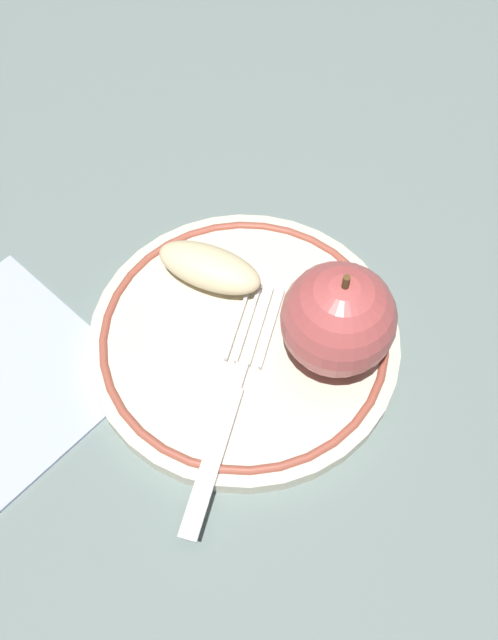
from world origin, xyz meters
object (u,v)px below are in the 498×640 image
(fork, at_px, (229,407))
(plate, at_px, (249,340))
(apple_red_whole, at_px, (338,319))
(apple_slice_front, at_px, (209,267))

(fork, bearing_deg, plate, 1.92)
(apple_red_whole, xyz_separation_m, fork, (-0.05, -0.07, -0.04))
(apple_red_whole, height_order, fork, apple_red_whole)
(fork, bearing_deg, apple_slice_front, 23.59)
(apple_slice_front, distance_m, fork, 0.11)
(apple_red_whole, bearing_deg, apple_slice_front, 165.67)
(plate, relative_size, apple_red_whole, 2.57)
(plate, xyz_separation_m, fork, (0.01, -0.06, 0.01))
(plate, relative_size, apple_slice_front, 2.77)
(plate, distance_m, fork, 0.06)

